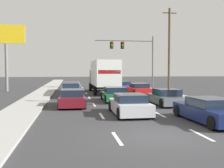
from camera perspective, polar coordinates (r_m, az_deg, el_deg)
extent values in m
plane|color=#333335|center=(35.22, -3.21, -1.24)|extent=(140.00, 140.00, 0.00)
cube|color=#9E9E99|center=(31.64, 9.36, -1.62)|extent=(2.36, 80.00, 0.14)
cube|color=#9E9E99|center=(30.22, -14.50, -1.89)|extent=(2.36, 80.00, 0.14)
cube|color=silver|center=(10.37, 1.06, -11.42)|extent=(0.14, 2.00, 0.01)
cube|color=silver|center=(15.21, -2.19, -6.78)|extent=(0.14, 2.00, 0.01)
cube|color=silver|center=(20.14, -3.84, -4.39)|extent=(0.14, 2.00, 0.01)
cube|color=silver|center=(25.09, -4.83, -2.94)|extent=(0.14, 2.00, 0.01)
cube|color=silver|center=(30.06, -5.50, -1.96)|extent=(0.14, 2.00, 0.01)
cube|color=silver|center=(35.03, -5.97, -1.27)|extent=(0.14, 2.00, 0.01)
cube|color=silver|center=(40.02, -6.33, -0.74)|extent=(0.14, 2.00, 0.01)
cube|color=silver|center=(45.00, -6.61, -0.33)|extent=(0.14, 2.00, 0.01)
cube|color=silver|center=(49.99, -6.83, -0.01)|extent=(0.14, 2.00, 0.01)
cube|color=silver|center=(54.98, -7.01, 0.26)|extent=(0.14, 2.00, 0.01)
cube|color=silver|center=(59.98, -7.16, 0.48)|extent=(0.14, 2.00, 0.01)
cube|color=silver|center=(11.44, 18.37, -10.20)|extent=(0.14, 2.00, 0.01)
cube|color=silver|center=(15.96, 10.10, -6.37)|extent=(0.14, 2.00, 0.01)
cube|color=silver|center=(20.71, 5.60, -4.19)|extent=(0.14, 2.00, 0.01)
cube|color=silver|center=(25.55, 2.80, -2.82)|extent=(0.14, 2.00, 0.01)
cube|color=silver|center=(30.44, 0.91, -1.89)|extent=(0.14, 2.00, 0.01)
cube|color=silver|center=(35.36, -0.46, -1.21)|extent=(0.14, 2.00, 0.01)
cube|color=silver|center=(40.31, -1.49, -0.70)|extent=(0.14, 2.00, 0.01)
cube|color=silver|center=(45.26, -2.30, -0.30)|extent=(0.14, 2.00, 0.01)
cube|color=silver|center=(50.22, -2.95, 0.02)|extent=(0.14, 2.00, 0.01)
cube|color=silver|center=(55.19, -3.48, 0.29)|extent=(0.14, 2.00, 0.01)
cube|color=silver|center=(60.17, -3.92, 0.51)|extent=(0.14, 2.00, 0.01)
cube|color=tan|center=(33.46, -8.71, -0.72)|extent=(1.79, 4.20, 0.61)
cube|color=#192333|center=(33.12, -8.71, 0.14)|extent=(1.56, 2.16, 0.43)
cylinder|color=black|center=(35.02, -10.07, -0.78)|extent=(0.22, 0.64, 0.64)
cylinder|color=black|center=(35.03, -7.38, -0.76)|extent=(0.22, 0.64, 0.64)
cylinder|color=black|center=(31.93, -10.16, -1.14)|extent=(0.22, 0.64, 0.64)
cylinder|color=black|center=(31.95, -7.21, -1.11)|extent=(0.22, 0.64, 0.64)
cube|color=white|center=(26.18, -8.78, -1.67)|extent=(1.80, 4.30, 0.68)
cube|color=#192333|center=(26.05, -8.79, -0.35)|extent=(1.56, 2.07, 0.54)
cylinder|color=black|center=(27.77, -10.50, -1.75)|extent=(0.23, 0.64, 0.64)
cylinder|color=black|center=(27.80, -7.17, -1.72)|extent=(0.23, 0.64, 0.64)
cylinder|color=black|center=(24.61, -10.60, -2.35)|extent=(0.23, 0.64, 0.64)
cylinder|color=black|center=(24.64, -6.84, -2.32)|extent=(0.23, 0.64, 0.64)
cube|color=maroon|center=(19.36, -8.46, -3.38)|extent=(1.79, 4.21, 0.62)
cube|color=#192333|center=(19.05, -8.47, -1.83)|extent=(1.55, 1.96, 0.47)
cylinder|color=black|center=(20.93, -10.67, -3.28)|extent=(0.23, 0.64, 0.64)
cylinder|color=black|center=(20.92, -6.21, -3.25)|extent=(0.23, 0.64, 0.64)
cylinder|color=black|center=(17.86, -11.08, -4.36)|extent=(0.23, 0.64, 0.64)
cylinder|color=black|center=(17.85, -5.86, -4.32)|extent=(0.23, 0.64, 0.64)
cube|color=white|center=(29.03, -1.58, 2.36)|extent=(2.49, 7.05, 2.64)
cube|color=red|center=(25.57, -0.54, 2.57)|extent=(2.19, 0.06, 0.36)
cube|color=black|center=(33.63, -2.63, 1.03)|extent=(2.35, 2.23, 2.29)
cylinder|color=black|center=(33.56, -4.61, -0.63)|extent=(0.31, 0.96, 0.96)
cylinder|color=black|center=(33.83, -0.67, -0.59)|extent=(0.31, 0.96, 0.96)
cylinder|color=black|center=(27.58, -3.59, -1.41)|extent=(0.31, 0.96, 0.96)
cylinder|color=black|center=(27.90, 1.18, -1.35)|extent=(0.31, 0.96, 0.96)
cube|color=#196B38|center=(22.41, 0.56, -2.57)|extent=(1.91, 4.05, 0.55)
cube|color=#192333|center=(22.15, 0.65, -1.27)|extent=(1.67, 2.05, 0.51)
cylinder|color=black|center=(23.75, -2.11, -2.49)|extent=(0.22, 0.64, 0.64)
cylinder|color=black|center=(24.01, 2.10, -2.44)|extent=(0.22, 0.64, 0.64)
cylinder|color=black|center=(20.85, -1.21, -3.26)|extent=(0.22, 0.64, 0.64)
cylinder|color=black|center=(21.15, 3.56, -3.17)|extent=(0.22, 0.64, 0.64)
cube|color=#B7BABF|center=(15.69, 3.71, -4.81)|extent=(1.85, 4.09, 0.64)
cube|color=#192333|center=(15.41, 3.90, -2.94)|extent=(1.63, 2.01, 0.44)
cylinder|color=black|center=(17.01, -0.25, -4.67)|extent=(0.22, 0.64, 0.64)
cylinder|color=black|center=(17.35, 5.40, -4.53)|extent=(0.22, 0.64, 0.64)
cylinder|color=black|center=(14.09, 1.61, -6.26)|extent=(0.22, 0.64, 0.64)
cylinder|color=black|center=(14.50, 8.35, -6.03)|extent=(0.22, 0.64, 0.64)
cube|color=#1E389E|center=(34.40, 2.28, -0.63)|extent=(1.83, 4.07, 0.57)
cube|color=#192333|center=(34.07, 2.39, 0.20)|extent=(1.58, 1.79, 0.46)
cylinder|color=black|center=(35.69, 0.50, -0.66)|extent=(0.23, 0.64, 0.64)
cylinder|color=black|center=(36.02, 3.08, -0.63)|extent=(0.23, 0.64, 0.64)
cylinder|color=black|center=(32.80, 1.41, -0.98)|extent=(0.23, 0.64, 0.64)
cylinder|color=black|center=(33.16, 4.20, -0.95)|extent=(0.23, 0.64, 0.64)
cube|color=red|center=(27.57, 5.62, -1.42)|extent=(1.75, 4.67, 0.68)
cube|color=#192333|center=(27.23, 5.79, -0.29)|extent=(1.54, 2.32, 0.44)
cylinder|color=black|center=(29.12, 3.20, -1.49)|extent=(0.22, 0.64, 0.64)
cylinder|color=black|center=(29.51, 6.27, -1.44)|extent=(0.22, 0.64, 0.64)
cylinder|color=black|center=(25.66, 4.87, -2.10)|extent=(0.22, 0.64, 0.64)
cylinder|color=black|center=(26.09, 8.33, -2.03)|extent=(0.22, 0.64, 0.64)
cube|color=slate|center=(20.36, 11.38, -3.16)|extent=(1.86, 4.15, 0.57)
cube|color=#192333|center=(20.19, 11.52, -1.72)|extent=(1.62, 2.01, 0.48)
cylinder|color=black|center=(21.52, 7.81, -3.09)|extent=(0.23, 0.64, 0.64)
cylinder|color=black|center=(22.08, 12.06, -2.97)|extent=(0.23, 0.64, 0.64)
cylinder|color=black|center=(18.66, 10.56, -4.04)|extent=(0.23, 0.64, 0.64)
cylinder|color=black|center=(19.30, 15.35, -3.86)|extent=(0.23, 0.64, 0.64)
cube|color=#141E4C|center=(14.26, 19.87, -5.77)|extent=(1.95, 4.68, 0.64)
cube|color=#192333|center=(14.15, 20.01, -3.65)|extent=(1.67, 2.19, 0.44)
cylinder|color=black|center=(15.45, 13.78, -5.53)|extent=(0.24, 0.65, 0.64)
cylinder|color=black|center=(16.22, 19.33, -5.21)|extent=(0.24, 0.65, 0.64)
cylinder|color=black|center=(12.36, 20.55, -7.76)|extent=(0.24, 0.65, 0.64)
cylinder|color=#595B56|center=(38.99, 8.63, 4.57)|extent=(0.20, 0.20, 7.39)
cylinder|color=#595B56|center=(38.16, 2.63, 9.16)|extent=(8.31, 0.14, 0.14)
cube|color=black|center=(38.04, 2.21, 8.20)|extent=(0.40, 0.56, 0.95)
sphere|color=red|center=(37.77, 2.30, 8.70)|extent=(0.20, 0.20, 0.20)
sphere|color=orange|center=(37.74, 2.30, 8.24)|extent=(0.20, 0.20, 0.20)
sphere|color=green|center=(37.71, 2.30, 7.79)|extent=(0.20, 0.20, 0.20)
cube|color=black|center=(37.78, -0.08, 8.24)|extent=(0.40, 0.56, 0.95)
sphere|color=red|center=(37.51, -0.01, 8.74)|extent=(0.20, 0.20, 0.20)
sphere|color=orange|center=(37.48, -0.01, 8.28)|extent=(0.20, 0.20, 0.20)
sphere|color=green|center=(37.45, -0.01, 7.83)|extent=(0.20, 0.20, 0.20)
cylinder|color=brown|center=(34.69, 12.04, 7.15)|extent=(0.28, 0.28, 10.29)
cube|color=brown|center=(35.32, 12.12, 14.52)|extent=(1.80, 0.12, 0.12)
cylinder|color=slate|center=(35.07, -21.48, 3.30)|extent=(0.36, 0.36, 5.81)
cube|color=yellow|center=(35.33, -21.61, 9.84)|extent=(4.46, 0.20, 2.25)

